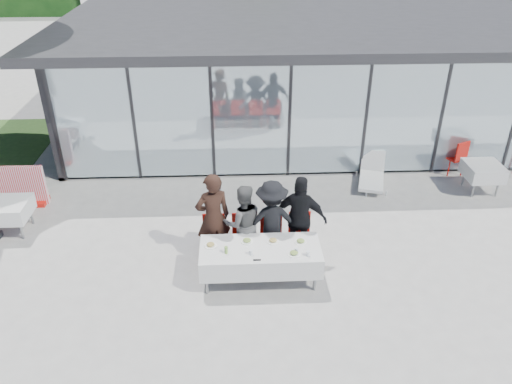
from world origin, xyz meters
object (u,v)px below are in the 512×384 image
diner_chair_d (300,233)px  folded_eyeglasses (257,260)px  diner_chair_b (243,235)px  plate_b (247,241)px  diner_chair_a (214,235)px  plate_a (211,245)px  diner_c (272,221)px  spare_table_right (483,171)px  spare_chair_b (458,156)px  dining_table (260,257)px  diner_d (300,218)px  juice_bottle (226,250)px  plate_d (301,241)px  plate_c (273,241)px  spare_table_left (9,210)px  diner_a (213,218)px  diner_b (243,223)px  plate_extra (294,253)px  lounger (372,174)px  diner_chair_c (271,234)px

diner_chair_d → folded_eyeglasses: size_ratio=6.96×
diner_chair_b → plate_b: (0.06, -0.55, 0.24)m
diner_chair_a → plate_a: (-0.04, -0.66, 0.24)m
diner_c → folded_eyeglasses: (-0.34, -1.12, -0.10)m
spare_table_right → spare_chair_b: spare_chair_b is taller
dining_table → diner_d: 1.18m
diner_chair_d → juice_bottle: bearing=-148.8°
plate_d → folded_eyeglasses: 0.99m
juice_bottle → spare_table_right: juice_bottle is taller
plate_c → spare_table_left: bearing=163.0°
dining_table → spare_table_right: bearing=29.4°
spare_table_left → plate_d: bearing=-16.1°
spare_table_right → spare_chair_b: (-0.26, 0.93, -0.02)m
juice_bottle → spare_table_right: bearing=27.8°
plate_b → diner_d: bearing=27.0°
diner_chair_d → plate_d: size_ratio=4.20×
juice_bottle → spare_chair_b: spare_chair_b is taller
diner_a → diner_chair_d: (1.72, 0.00, -0.42)m
diner_chair_b → diner_chair_d: same height
diner_b → spare_table_left: (-5.06, 1.15, -0.27)m
diner_b → diner_a: bearing=-8.0°
diner_a → diner_c: diner_a is taller
diner_b → plate_extra: 1.34m
diner_c → juice_bottle: size_ratio=12.23×
diner_a → diner_c: 1.16m
diner_c → plate_c: 0.58m
lounger → spare_chair_b: bearing=9.1°
diner_c → spare_table_right: 6.00m
diner_c → spare_chair_b: (5.20, 3.40, -0.32)m
plate_a → plate_b: size_ratio=1.00×
diner_chair_a → folded_eyeglasses: diner_chair_a is taller
diner_c → diner_d: 0.57m
diner_chair_b → diner_chair_d: (1.14, 0.00, 0.00)m
diner_b → juice_bottle: 0.94m
plate_b → spare_table_left: 5.40m
diner_chair_c → plate_extra: 1.07m
juice_bottle → folded_eyeglasses: size_ratio=1.01×
diner_c → lounger: diner_c is taller
diner_chair_d → plate_d: 0.67m
diner_chair_b → diner_d: 1.20m
diner_chair_b → plate_d: diner_chair_b is taller
juice_bottle → spare_chair_b: size_ratio=0.14×
diner_a → juice_bottle: (0.26, -0.88, -0.14)m
plate_b → spare_chair_b: (5.70, 3.95, -0.24)m
diner_a → diner_c: size_ratio=1.12×
plate_d → spare_chair_b: size_ratio=0.24×
diner_a → folded_eyeglasses: size_ratio=13.74×
plate_b → plate_a: bearing=-171.3°
plate_b → lounger: bearing=46.9°
plate_d → diner_chair_b: bearing=150.1°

